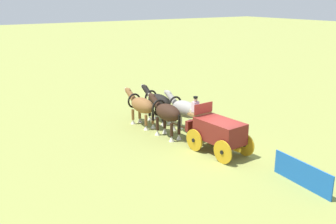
% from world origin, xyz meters
% --- Properties ---
extents(ground_plane, '(220.00, 220.00, 0.00)m').
position_xyz_m(ground_plane, '(0.00, 0.00, 0.00)').
color(ground_plane, olive).
extents(show_wagon, '(5.60, 1.96, 2.79)m').
position_xyz_m(show_wagon, '(0.14, 0.02, 1.19)').
color(show_wagon, maroon).
rests_on(show_wagon, ground).
extents(draft_horse_rear_near, '(2.99, 1.13, 2.32)m').
position_xyz_m(draft_horse_rear_near, '(3.58, 0.92, 1.44)').
color(draft_horse_rear_near, '#331E14').
rests_on(draft_horse_rear_near, ground).
extents(draft_horse_rear_off, '(3.19, 1.14, 2.30)m').
position_xyz_m(draft_horse_rear_off, '(3.68, -0.37, 1.42)').
color(draft_horse_rear_off, '#9E998E').
rests_on(draft_horse_rear_off, ground).
extents(draft_horse_lead_near, '(3.17, 1.11, 2.17)m').
position_xyz_m(draft_horse_lead_near, '(6.18, 1.12, 1.31)').
color(draft_horse_lead_near, brown).
rests_on(draft_horse_lead_near, ground).
extents(draft_horse_lead_off, '(3.13, 1.10, 2.21)m').
position_xyz_m(draft_horse_lead_off, '(6.28, -0.18, 1.35)').
color(draft_horse_lead_off, black).
rests_on(draft_horse_lead_off, ground).
extents(sponsor_banner, '(3.19, 0.36, 1.10)m').
position_xyz_m(sponsor_banner, '(-4.76, -0.56, 0.55)').
color(sponsor_banner, '#1959B2').
rests_on(sponsor_banner, ground).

